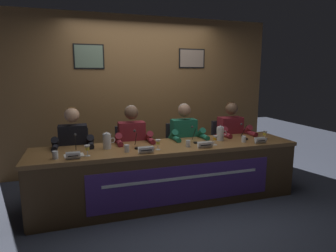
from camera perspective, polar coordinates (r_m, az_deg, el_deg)
ground_plane at (r=3.91m, az=-0.00°, el=-14.54°), size 12.00×12.00×0.00m
wall_back_panelled at (r=4.93m, az=-5.07°, el=6.29°), size 4.60×0.14×2.60m
conference_table at (r=3.63m, az=0.59°, el=-7.89°), size 3.40×0.77×0.75m
chair_far_left at (r=4.13m, az=-18.21°, el=-7.15°), size 0.44×0.44×0.91m
panelist_far_left at (r=3.86m, az=-18.45°, el=-4.09°), size 0.51×0.48×1.23m
nameplate_far_left at (r=3.21m, az=-18.52°, el=-5.68°), size 0.15×0.06×0.08m
juice_glass_far_left at (r=3.28m, az=-15.91°, el=-4.36°), size 0.06×0.06×0.12m
water_cup_far_left at (r=3.30m, az=-21.73°, el=-5.51°), size 0.06×0.06×0.08m
microphone_far_left at (r=3.44m, az=-18.06°, el=-4.01°), size 0.06×0.17×0.22m
chair_center_left at (r=4.19m, az=-7.49°, el=-6.48°), size 0.44×0.44×0.91m
panelist_center_left at (r=3.92m, az=-7.06°, el=-3.41°), size 0.51×0.48×1.23m
nameplate_center_left at (r=3.28m, az=-4.42°, el=-4.84°), size 0.18×0.06×0.08m
juice_glass_center_left at (r=3.42m, az=-2.03°, el=-3.37°), size 0.06×0.06×0.12m
water_cup_center_left at (r=3.37m, az=-8.28°, el=-4.56°), size 0.06×0.06×0.08m
microphone_center_left at (r=3.52m, az=-6.41°, el=-3.27°), size 0.06×0.17×0.22m
chair_center_right at (r=4.38m, az=2.57°, el=-5.63°), size 0.44×0.44×0.91m
panelist_center_right at (r=4.13m, az=3.56°, el=-2.65°), size 0.51×0.48×1.23m
nameplate_center_right at (r=3.54m, az=7.54°, el=-3.76°), size 0.20×0.06×0.08m
juice_glass_center_right at (r=3.70m, az=9.43°, el=-2.49°), size 0.06×0.06×0.12m
water_cup_center_right at (r=3.57m, az=4.07°, el=-3.61°), size 0.06×0.06×0.08m
microphone_center_right at (r=3.79m, az=5.35°, el=-2.26°), size 0.06×0.17×0.22m
chair_far_right at (r=4.70m, az=11.50°, el=-4.74°), size 0.44×0.44×0.91m
panelist_far_right at (r=4.47m, az=12.87°, el=-1.91°), size 0.51×0.48×1.23m
nameplate_far_right at (r=3.93m, az=18.13°, el=-2.78°), size 0.16×0.06×0.08m
juice_glass_far_right at (r=4.16m, az=18.90°, el=-1.50°), size 0.06×0.06×0.12m
water_cup_far_right at (r=3.95m, az=14.99°, el=-2.61°), size 0.06×0.06×0.08m
microphone_far_right at (r=4.13m, az=15.10°, el=-1.54°), size 0.06×0.17×0.22m
water_pitcher_left_side at (r=3.55m, az=-12.15°, el=-2.96°), size 0.15×0.10×0.21m
water_pitcher_right_side at (r=3.97m, az=10.46°, el=-1.52°), size 0.15×0.10×0.21m
document_stack_far_left at (r=3.34m, az=-18.36°, el=-5.66°), size 0.23×0.17×0.01m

